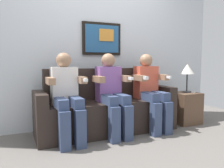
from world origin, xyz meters
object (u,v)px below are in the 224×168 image
person_on_left (66,94)px  person_in_middle (112,91)px  table_lamp (187,70)px  spare_remote_on_table (192,92)px  couch (107,110)px  person_on_right (150,89)px  side_table_right (185,108)px

person_on_left → person_in_middle: size_ratio=1.00×
table_lamp → spare_remote_on_table: size_ratio=3.54×
couch → person_in_middle: size_ratio=1.77×
person_in_middle → spare_remote_on_table: bearing=0.9°
person_on_right → table_lamp: size_ratio=2.41×
couch → person_on_left: (-0.61, -0.17, 0.29)m
spare_remote_on_table → couch: bearing=174.3°
couch → person_in_middle: person_in_middle is taller
table_lamp → person_in_middle: bearing=-176.7°
side_table_right → spare_remote_on_table: bearing=-21.2°
person_on_right → spare_remote_on_table: bearing=1.7°
person_on_left → side_table_right: size_ratio=2.22×
table_lamp → spare_remote_on_table: (0.06, -0.06, -0.35)m
person_in_middle → spare_remote_on_table: person_in_middle is taller
person_on_left → table_lamp: bearing=2.3°
person_on_right → spare_remote_on_table: (0.82, 0.02, -0.10)m
side_table_right → spare_remote_on_table: (0.10, -0.04, 0.26)m
person_on_right → side_table_right: person_on_right is taller
person_on_right → table_lamp: (0.76, 0.08, 0.25)m
person_on_right → person_in_middle: bearing=180.0°
table_lamp → side_table_right: bearing=-155.6°
side_table_right → table_lamp: size_ratio=1.09×
person_on_left → couch: bearing=15.3°
person_in_middle → person_on_left: bearing=180.0°
table_lamp → person_on_left: bearing=-177.7°
table_lamp → spare_remote_on_table: 0.36m
person_on_right → table_lamp: bearing=5.9°
person_on_left → person_on_right: (1.23, -0.00, 0.00)m
person_on_right → person_on_left: bearing=180.0°
couch → side_table_right: couch is taller
couch → person_in_middle: (0.00, -0.17, 0.29)m
couch → person_on_right: (0.61, -0.17, 0.29)m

